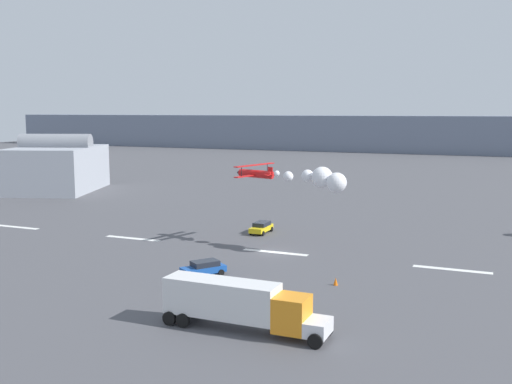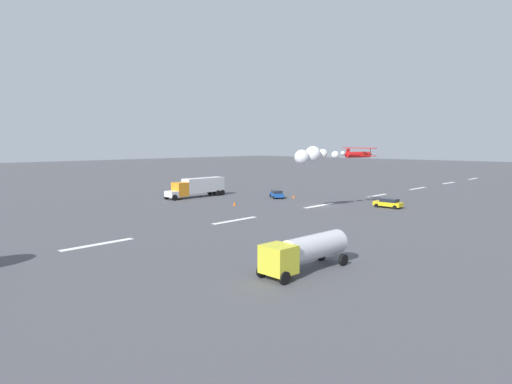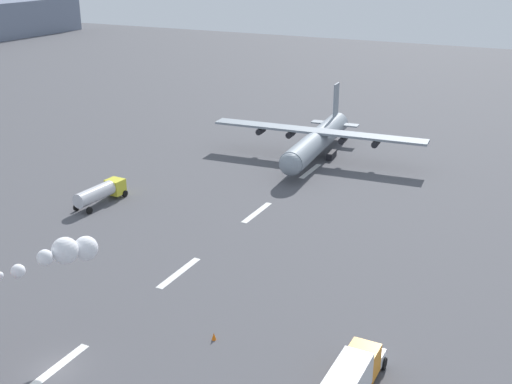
{
  "view_description": "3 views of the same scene",
  "coord_description": "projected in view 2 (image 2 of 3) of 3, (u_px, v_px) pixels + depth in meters",
  "views": [
    {
      "loc": [
        24.62,
        -64.29,
        16.55
      ],
      "look_at": [
        -4.4,
        4.64,
        6.33
      ],
      "focal_mm": 42.15,
      "sensor_mm": 36.0,
      "label": 1
    },
    {
      "loc": [
        61.11,
        42.96,
        10.48
      ],
      "look_at": [
        17.32,
        1.59,
        3.84
      ],
      "focal_mm": 30.9,
      "sensor_mm": 36.0,
      "label": 2
    },
    {
      "loc": [
        -33.93,
        -36.69,
        34.39
      ],
      "look_at": [
        39.38,
        0.0,
        3.16
      ],
      "focal_mm": 44.85,
      "sensor_mm": 36.0,
      "label": 3
    }
  ],
  "objects": [
    {
      "name": "runway_stripe_5",
      "position": [
        235.0,
        220.0,
        60.29
      ],
      "size": [
        8.0,
        0.9,
        0.01
      ],
      "primitive_type": "cube",
      "color": "white",
      "rests_on": "ground"
    },
    {
      "name": "runway_stripe_1",
      "position": [
        449.0,
        183.0,
        117.63
      ],
      "size": [
        8.0,
        0.9,
        0.01
      ],
      "primitive_type": "cube",
      "color": "white",
      "rests_on": "ground"
    },
    {
      "name": "airport_staff_sedan",
      "position": [
        388.0,
        203.0,
        72.06
      ],
      "size": [
        2.04,
        4.6,
        1.52
      ],
      "color": "yellow",
      "rests_on": "ground"
    },
    {
      "name": "fuel_tanker_truck",
      "position": [
        305.0,
        251.0,
        36.11
      ],
      "size": [
        8.9,
        3.14,
        2.9
      ],
      "color": "yellow",
      "rests_on": "ground"
    },
    {
      "name": "traffic_cone_far",
      "position": [
        234.0,
        204.0,
        74.27
      ],
      "size": [
        0.44,
        0.44,
        0.75
      ],
      "primitive_type": "cone",
      "color": "orange",
      "rests_on": "ground"
    },
    {
      "name": "runway_stripe_6",
      "position": [
        98.0,
        244.0,
        45.95
      ],
      "size": [
        8.0,
        0.9,
        0.01
      ],
      "primitive_type": "cube",
      "color": "white",
      "rests_on": "ground"
    },
    {
      "name": "ground_plane",
      "position": [
        319.0,
        206.0,
        74.62
      ],
      "size": [
        440.0,
        440.0,
        0.0
      ],
      "primitive_type": "plane",
      "color": "#4C4C51",
      "rests_on": "ground"
    },
    {
      "name": "semi_truck_orange",
      "position": [
        198.0,
        186.0,
        86.43
      ],
      "size": [
        13.03,
        2.94,
        3.7
      ],
      "color": "silver",
      "rests_on": "ground"
    },
    {
      "name": "stunt_biplane_red",
      "position": [
        320.0,
        155.0,
        69.48
      ],
      "size": [
        15.61,
        8.03,
        2.83
      ],
      "color": "red"
    },
    {
      "name": "traffic_cone_near",
      "position": [
        294.0,
        196.0,
        84.58
      ],
      "size": [
        0.44,
        0.44,
        0.75
      ],
      "primitive_type": "cone",
      "color": "orange",
      "rests_on": "ground"
    },
    {
      "name": "runway_stripe_2",
      "position": [
        418.0,
        188.0,
        103.3
      ],
      "size": [
        8.0,
        0.9,
        0.01
      ],
      "primitive_type": "cube",
      "color": "white",
      "rests_on": "ground"
    },
    {
      "name": "followme_car_yellow",
      "position": [
        277.0,
        194.0,
        85.01
      ],
      "size": [
        4.07,
        4.64,
        1.52
      ],
      "color": "#194CA5",
      "rests_on": "ground"
    },
    {
      "name": "runway_stripe_0",
      "position": [
        473.0,
        179.0,
        131.97
      ],
      "size": [
        8.0,
        0.9,
        0.01
      ],
      "primitive_type": "cube",
      "color": "white",
      "rests_on": "ground"
    },
    {
      "name": "runway_stripe_4",
      "position": [
        319.0,
        206.0,
        74.62
      ],
      "size": [
        8.0,
        0.9,
        0.01
      ],
      "primitive_type": "cube",
      "color": "white",
      "rests_on": "ground"
    },
    {
      "name": "runway_stripe_3",
      "position": [
        376.0,
        196.0,
        88.96
      ],
      "size": [
        8.0,
        0.9,
        0.01
      ],
      "primitive_type": "cube",
      "color": "white",
      "rests_on": "ground"
    }
  ]
}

